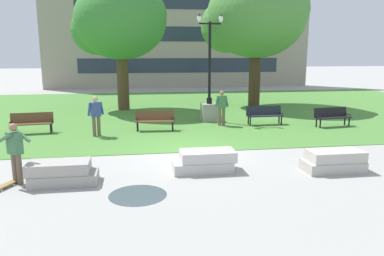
{
  "coord_description": "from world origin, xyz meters",
  "views": [
    {
      "loc": [
        -1.77,
        -12.96,
        3.62
      ],
      "look_at": [
        -0.02,
        -1.4,
        1.2
      ],
      "focal_mm": 35.0,
      "sensor_mm": 36.0,
      "label": 1
    }
  ],
  "objects": [
    {
      "name": "person_bystander_far_lawn",
      "position": [
        -3.46,
        3.17,
        0.98
      ],
      "size": [
        0.69,
        0.42,
        1.71
      ],
      "color": "brown",
      "rests_on": "grass_lawn"
    },
    {
      "name": "skateboard",
      "position": [
        -5.32,
        -2.81,
        0.09
      ],
      "size": [
        0.63,
        1.0,
        0.14
      ],
      "color": "olive",
      "rests_on": "ground"
    },
    {
      "name": "building_facade_distant",
      "position": [
        2.73,
        24.5,
        5.99
      ],
      "size": [
        26.23,
        1.03,
        11.99
      ],
      "color": "gray",
      "rests_on": "ground"
    },
    {
      "name": "person_skateboarder",
      "position": [
        -5.06,
        -2.49,
        0.98
      ],
      "size": [
        0.9,
        0.59,
        1.71
      ],
      "color": "brown",
      "rests_on": "ground"
    },
    {
      "name": "tree_far_right",
      "position": [
        -2.58,
        10.57,
        5.32
      ],
      "size": [
        5.74,
        5.47,
        7.71
      ],
      "color": "#4C3823",
      "rests_on": "grass_lawn"
    },
    {
      "name": "concrete_block_right",
      "position": [
        4.18,
        -2.73,
        0.31
      ],
      "size": [
        1.8,
        0.9,
        0.64
      ],
      "color": "#B2ADA3",
      "rests_on": "ground"
    },
    {
      "name": "person_bystander_near_lawn",
      "position": [
        2.37,
        4.67,
        0.98
      ],
      "size": [
        0.73,
        0.26,
        1.71
      ],
      "color": "brown",
      "rests_on": "grass_lawn"
    },
    {
      "name": "ground_plane",
      "position": [
        0.0,
        0.0,
        0.0
      ],
      "size": [
        140.0,
        140.0,
        0.0
      ],
      "primitive_type": "plane",
      "color": "#A3A09B"
    },
    {
      "name": "tree_near_right",
      "position": [
        5.96,
        11.0,
        5.75
      ],
      "size": [
        6.67,
        6.35,
        8.52
      ],
      "color": "#42301E",
      "rests_on": "grass_lawn"
    },
    {
      "name": "puddle",
      "position": [
        -1.79,
        -3.84,
        0.0
      ],
      "size": [
        1.49,
        1.49,
        0.01
      ],
      "primitive_type": "cylinder",
      "color": "#47515B",
      "rests_on": "ground"
    },
    {
      "name": "park_bench_far_left",
      "position": [
        -6.35,
        4.2,
        0.54
      ],
      "size": [
        1.84,
        0.7,
        0.9
      ],
      "color": "brown",
      "rests_on": "grass_lawn"
    },
    {
      "name": "park_bench_near_left",
      "position": [
        7.6,
        3.64,
        0.54
      ],
      "size": [
        1.85,
        0.75,
        0.9
      ],
      "color": "black",
      "rests_on": "grass_lawn"
    },
    {
      "name": "concrete_block_center",
      "position": [
        -3.84,
        -2.68,
        0.31
      ],
      "size": [
        1.86,
        0.9,
        0.64
      ],
      "color": "#9E9991",
      "rests_on": "ground"
    },
    {
      "name": "park_bench_far_right",
      "position": [
        -0.91,
        4.0,
        0.54
      ],
      "size": [
        1.83,
        0.65,
        0.9
      ],
      "color": "brown",
      "rests_on": "grass_lawn"
    },
    {
      "name": "lamp_post_right",
      "position": [
        2.01,
        5.99,
        1.11
      ],
      "size": [
        1.32,
        0.8,
        5.42
      ],
      "color": "gray",
      "rests_on": "grass_lawn"
    },
    {
      "name": "concrete_block_left",
      "position": [
        0.26,
        -2.15,
        0.31
      ],
      "size": [
        1.9,
        0.9,
        0.64
      ],
      "color": "#BCB7B2",
      "rests_on": "ground"
    },
    {
      "name": "grass_lawn",
      "position": [
        0.0,
        10.0,
        0.01
      ],
      "size": [
        40.0,
        20.0,
        0.02
      ],
      "primitive_type": "cube",
      "color": "#4C8438",
      "rests_on": "ground"
    },
    {
      "name": "park_bench_near_right",
      "position": [
        4.54,
        4.63,
        0.54
      ],
      "size": [
        1.8,
        0.54,
        0.9
      ],
      "color": "#1E232D",
      "rests_on": "grass_lawn"
    }
  ]
}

